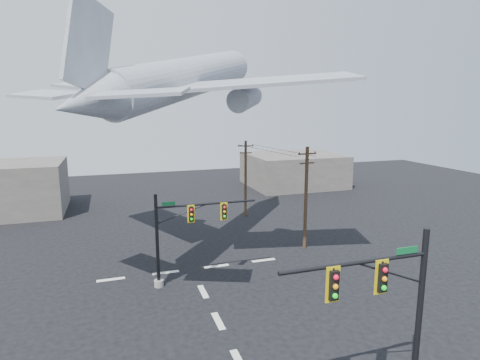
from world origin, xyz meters
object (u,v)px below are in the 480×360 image
object	(u,v)px
utility_pole_a	(306,196)
airliner	(188,79)
utility_pole_b	(246,177)
signal_mast_near	(393,313)
signal_mast_far	(180,235)

from	to	relation	value
utility_pole_a	airliner	bearing A→B (deg)	165.49
utility_pole_b	signal_mast_near	bearing A→B (deg)	-82.74
signal_mast_near	utility_pole_b	distance (m)	30.05
utility_pole_b	airliner	size ratio (longest dim) A/B	0.35
signal_mast_near	signal_mast_far	world-z (taller)	signal_mast_near
utility_pole_a	utility_pole_b	xyz separation A→B (m)	(-1.53, 11.84, -0.22)
signal_mast_near	utility_pole_b	bearing A→B (deg)	82.98
signal_mast_far	utility_pole_a	bearing A→B (deg)	18.04
signal_mast_near	utility_pole_a	bearing A→B (deg)	73.85
utility_pole_a	airliner	world-z (taller)	airliner
airliner	signal_mast_far	bearing A→B (deg)	-160.74
signal_mast_near	signal_mast_far	distance (m)	15.60
airliner	utility_pole_a	bearing A→B (deg)	-58.52
signal_mast_near	airliner	size ratio (longest dim) A/B	0.31
signal_mast_far	signal_mast_near	bearing A→B (deg)	-65.36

